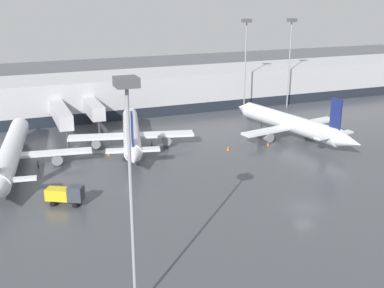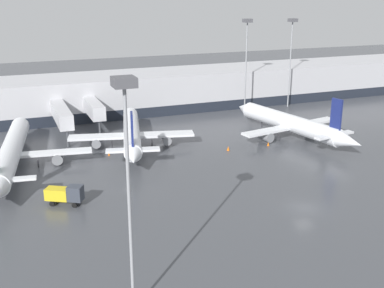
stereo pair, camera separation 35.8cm
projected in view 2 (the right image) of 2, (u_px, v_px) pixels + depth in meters
ground_plane at (304, 208)px, 64.23m from camera, size 320.00×320.00×0.00m
terminal_building at (159, 91)px, 117.55m from camera, size 160.00×31.90×9.00m
parked_jet_0 at (11, 152)px, 78.25m from camera, size 25.85×40.02×9.17m
parked_jet_1 at (291, 124)px, 94.48m from camera, size 22.96×33.88×9.82m
parked_jet_2 at (132, 133)px, 88.40m from camera, size 23.00×33.31×9.31m
service_truck_1 at (65, 194)px, 64.86m from camera, size 5.22×4.04×2.77m
traffic_cone_0 at (228, 148)px, 87.40m from camera, size 0.50×0.50×0.78m
traffic_cone_1 at (268, 144)px, 90.10m from camera, size 0.44×0.44×0.70m
traffic_cone_2 at (109, 154)px, 84.71m from camera, size 0.36×0.36×0.72m
apron_light_mast_1 at (126, 136)px, 38.70m from camera, size 1.80×1.80×21.30m
apron_light_mast_3 at (247, 42)px, 108.77m from camera, size 1.80×1.80×21.82m
apron_light_mast_4 at (292, 39)px, 115.91m from camera, size 1.80×1.80×21.49m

